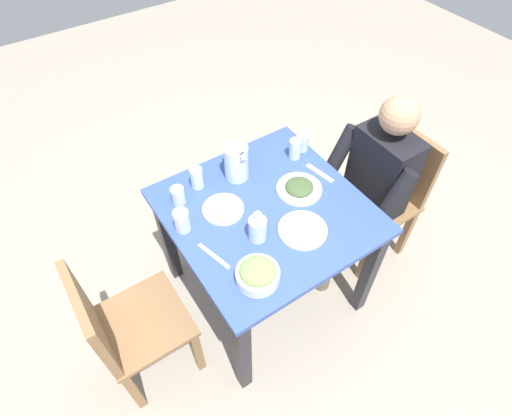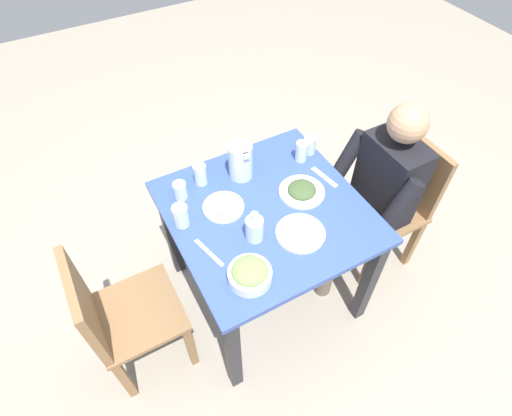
# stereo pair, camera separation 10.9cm
# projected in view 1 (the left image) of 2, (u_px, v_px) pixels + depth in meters

# --- Properties ---
(ground_plane) EXTENTS (8.00, 8.00, 0.00)m
(ground_plane) POSITION_uv_depth(u_px,v_px,m) (264.00, 288.00, 2.53)
(ground_plane) COLOR gray
(dining_table) EXTENTS (0.90, 0.90, 0.75)m
(dining_table) POSITION_uv_depth(u_px,v_px,m) (266.00, 225.00, 2.06)
(dining_table) COLOR #334C99
(dining_table) RESTS_ON ground_plane
(chair_near) EXTENTS (0.40, 0.40, 0.86)m
(chair_near) POSITION_uv_depth(u_px,v_px,m) (387.00, 190.00, 2.40)
(chair_near) COLOR olive
(chair_near) RESTS_ON ground_plane
(chair_far) EXTENTS (0.40, 0.40, 0.86)m
(chair_far) POSITION_uv_depth(u_px,v_px,m) (123.00, 326.00, 1.86)
(chair_far) COLOR olive
(chair_far) RESTS_ON ground_plane
(diner_near) EXTENTS (0.48, 0.53, 1.16)m
(diner_near) POSITION_uv_depth(u_px,v_px,m) (367.00, 187.00, 2.22)
(diner_near) COLOR black
(diner_near) RESTS_ON ground_plane
(water_pitcher) EXTENTS (0.16, 0.12, 0.19)m
(water_pitcher) POSITION_uv_depth(u_px,v_px,m) (237.00, 162.00, 2.03)
(water_pitcher) COLOR silver
(water_pitcher) RESTS_ON dining_table
(salad_bowl) EXTENTS (0.18, 0.18, 0.09)m
(salad_bowl) POSITION_uv_depth(u_px,v_px,m) (258.00, 274.00, 1.68)
(salad_bowl) COLOR white
(salad_bowl) RESTS_ON dining_table
(plate_beans) EXTENTS (0.20, 0.20, 0.05)m
(plate_beans) POSITION_uv_depth(u_px,v_px,m) (223.00, 208.00, 1.94)
(plate_beans) COLOR white
(plate_beans) RESTS_ON dining_table
(plate_dolmas) EXTENTS (0.23, 0.23, 0.04)m
(plate_dolmas) POSITION_uv_depth(u_px,v_px,m) (299.00, 188.00, 2.03)
(plate_dolmas) COLOR white
(plate_dolmas) RESTS_ON dining_table
(plate_yoghurt) EXTENTS (0.22, 0.22, 0.05)m
(plate_yoghurt) POSITION_uv_depth(u_px,v_px,m) (303.00, 229.00, 1.86)
(plate_yoghurt) COLOR white
(plate_yoghurt) RESTS_ON dining_table
(water_glass_far_right) EXTENTS (0.06, 0.06, 0.09)m
(water_glass_far_right) POSITION_uv_depth(u_px,v_px,m) (178.00, 195.00, 1.96)
(water_glass_far_right) COLOR silver
(water_glass_far_right) RESTS_ON dining_table
(water_glass_center) EXTENTS (0.06, 0.06, 0.11)m
(water_glass_center) POSITION_uv_depth(u_px,v_px,m) (197.00, 178.00, 2.02)
(water_glass_center) COLOR silver
(water_glass_center) RESTS_ON dining_table
(water_glass_by_pitcher) EXTENTS (0.06, 0.06, 0.11)m
(water_glass_by_pitcher) POSITION_uv_depth(u_px,v_px,m) (295.00, 149.00, 2.16)
(water_glass_by_pitcher) COLOR silver
(water_glass_by_pitcher) RESTS_ON dining_table
(water_glass_near_left) EXTENTS (0.07, 0.07, 0.10)m
(water_glass_near_left) POSITION_uv_depth(u_px,v_px,m) (302.00, 142.00, 2.20)
(water_glass_near_left) COLOR silver
(water_glass_near_left) RESTS_ON dining_table
(water_glass_far_left) EXTENTS (0.07, 0.07, 0.11)m
(water_glass_far_left) POSITION_uv_depth(u_px,v_px,m) (182.00, 221.00, 1.84)
(water_glass_far_left) COLOR silver
(water_glass_far_left) RESTS_ON dining_table
(oil_carafe) EXTENTS (0.08, 0.08, 0.16)m
(oil_carafe) POSITION_uv_depth(u_px,v_px,m) (258.00, 230.00, 1.81)
(oil_carafe) COLOR silver
(oil_carafe) RESTS_ON dining_table
(fork_near) EXTENTS (0.17, 0.06, 0.01)m
(fork_near) POSITION_uv_depth(u_px,v_px,m) (320.00, 173.00, 2.11)
(fork_near) COLOR silver
(fork_near) RESTS_ON dining_table
(knife_near) EXTENTS (0.18, 0.06, 0.01)m
(knife_near) POSITION_uv_depth(u_px,v_px,m) (214.00, 256.00, 1.78)
(knife_near) COLOR silver
(knife_near) RESTS_ON dining_table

